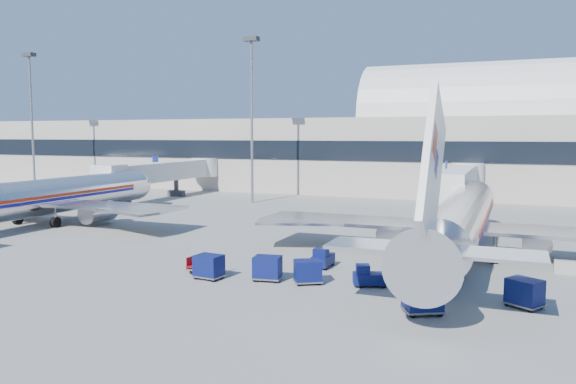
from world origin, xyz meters
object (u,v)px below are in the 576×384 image
at_px(tug_right, 449,269).
at_px(cart_train_a, 308,271).
at_px(tug_lead, 369,276).
at_px(jetbridge_near, 460,180).
at_px(jetbridge_mid, 168,172).
at_px(airliner_mid, 43,197).
at_px(airliner_main, 460,220).
at_px(cart_open_red, 205,268).
at_px(cart_solo_far, 525,292).
at_px(cart_train_b, 267,268).
at_px(tug_left, 323,258).
at_px(mast_west, 252,95).
at_px(cart_train_c, 209,266).
at_px(mast_far_west, 31,102).
at_px(cart_solo_near, 423,296).

bearing_deg(tug_right, cart_train_a, -95.39).
bearing_deg(tug_lead, cart_train_a, 172.70).
relative_size(jetbridge_near, jetbridge_mid, 1.00).
height_order(airliner_mid, cart_train_a, airliner_mid).
distance_m(airliner_main, cart_open_red, 19.65).
xyz_separation_m(airliner_main, tug_lead, (-4.43, -10.68, -2.30)).
bearing_deg(cart_solo_far, cart_train_b, -147.87).
relative_size(jetbridge_mid, cart_train_a, 12.78).
bearing_deg(tug_left, jetbridge_mid, 47.21).
bearing_deg(tug_lead, cart_open_red, 164.91).
relative_size(mast_west, cart_train_c, 11.69).
xyz_separation_m(mast_far_west, cart_solo_far, (74.54, -37.19, -13.94)).
height_order(mast_west, cart_train_c, mast_west).
bearing_deg(tug_lead, airliner_mid, 143.44).
distance_m(mast_west, cart_solo_far, 52.64).
distance_m(mast_far_west, cart_train_c, 68.83).
bearing_deg(jetbridge_near, cart_train_c, -107.27).
relative_size(mast_west, cart_open_red, 10.37).
bearing_deg(cart_train_a, cart_solo_far, -32.05).
distance_m(jetbridge_mid, cart_train_a, 52.52).
bearing_deg(mast_west, cart_train_b, -62.82).
distance_m(mast_west, cart_train_b, 44.20).
height_order(cart_train_c, cart_solo_near, cart_solo_near).
height_order(tug_lead, tug_left, tug_left).
xyz_separation_m(tug_right, cart_solo_near, (-0.46, -8.24, 0.32)).
distance_m(airliner_mid, mast_far_west, 39.68).
bearing_deg(cart_solo_far, cart_train_a, -148.92).
xyz_separation_m(cart_train_a, cart_train_b, (-2.69, -0.25, 0.04)).
distance_m(jetbridge_near, tug_left, 34.09).
bearing_deg(cart_train_b, cart_open_red, 170.18).
distance_m(cart_train_a, cart_open_red, 7.39).
height_order(tug_lead, cart_solo_far, cart_solo_far).
xyz_separation_m(cart_train_a, cart_solo_far, (12.69, -0.13, 0.04)).
xyz_separation_m(airliner_main, cart_solo_near, (-0.47, -14.89, -1.99)).
bearing_deg(tug_left, jetbridge_near, -10.45).
relative_size(tug_right, cart_train_a, 1.05).
height_order(airliner_mid, cart_train_c, airliner_mid).
bearing_deg(cart_solo_far, jetbridge_near, 132.02).
xyz_separation_m(airliner_mid, mast_far_west, (-28.00, 25.49, 11.87)).
distance_m(cart_solo_near, cart_open_red, 15.40).
relative_size(mast_west, cart_train_a, 10.50).
relative_size(mast_far_west, tug_right, 10.00).
relative_size(jetbridge_near, cart_train_b, 13.72).
relative_size(cart_train_a, cart_open_red, 0.99).
relative_size(mast_west, tug_right, 10.00).
xyz_separation_m(mast_far_west, mast_west, (40.00, 0.00, 0.00)).
bearing_deg(jetbridge_mid, cart_train_a, -46.26).
distance_m(tug_left, cart_train_c, 8.29).
relative_size(airliner_main, mast_west, 1.65).
relative_size(mast_west, tug_lead, 9.66).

